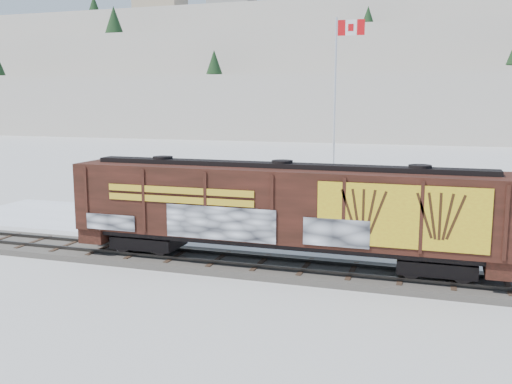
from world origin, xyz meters
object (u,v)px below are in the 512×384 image
(car_white, at_px, (286,214))
(car_dark, at_px, (362,226))
(hopper_railcar, at_px, (282,207))
(car_silver, at_px, (112,202))
(flagpole, at_px, (336,139))

(car_white, xyz_separation_m, car_dark, (4.58, -1.79, 0.00))
(hopper_railcar, distance_m, car_dark, 7.22)
(hopper_railcar, bearing_deg, car_white, 103.73)
(car_silver, bearing_deg, car_white, -74.64)
(hopper_railcar, height_order, flagpole, flagpole)
(flagpole, bearing_deg, hopper_railcar, -88.20)
(flagpole, distance_m, car_dark, 10.10)
(car_dark, bearing_deg, flagpole, 3.67)
(car_silver, height_order, car_white, car_silver)
(hopper_railcar, bearing_deg, car_silver, 148.59)
(hopper_railcar, xyz_separation_m, car_dark, (2.57, 6.43, -2.03))
(car_dark, bearing_deg, car_silver, 67.79)
(car_silver, bearing_deg, car_dark, -80.78)
(hopper_railcar, bearing_deg, flagpole, 91.80)
(flagpole, xyz_separation_m, car_dark, (3.05, -8.77, -3.98))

